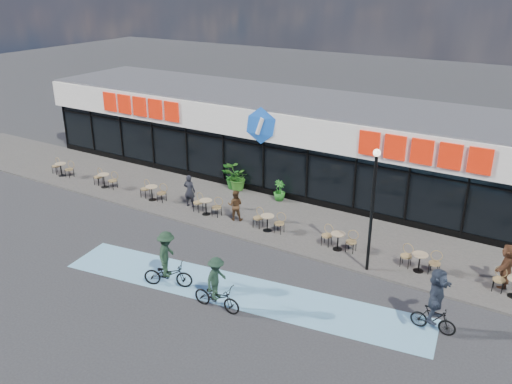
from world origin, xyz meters
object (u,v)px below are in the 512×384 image
(potted_plant_left, at_px, (237,178))
(patron_right, at_px, (235,205))
(bistro_set_0, at_px, (62,168))
(potted_plant_right, at_px, (279,191))
(cyclist_a, at_px, (217,289))
(lamp_post, at_px, (373,200))
(potted_plant_mid, at_px, (232,178))
(cyclist_b, at_px, (436,301))
(patron_left, at_px, (189,191))
(pedestrian_a, at_px, (507,265))

(potted_plant_left, distance_m, patron_right, 3.72)
(bistro_set_0, distance_m, patron_right, 11.71)
(potted_plant_right, xyz_separation_m, cyclist_a, (2.79, -9.39, 0.19))
(lamp_post, height_order, potted_plant_left, lamp_post)
(bistro_set_0, height_order, potted_plant_right, potted_plant_right)
(potted_plant_mid, height_order, potted_plant_right, potted_plant_mid)
(patron_right, xyz_separation_m, cyclist_b, (10.08, -3.65, 0.31))
(potted_plant_left, xyz_separation_m, potted_plant_right, (2.61, -0.03, -0.16))
(lamp_post, height_order, patron_left, lamp_post)
(potted_plant_mid, height_order, patron_left, patron_left)
(potted_plant_right, distance_m, cyclist_a, 9.80)
(patron_right, bearing_deg, cyclist_a, 96.07)
(potted_plant_mid, relative_size, patron_right, 0.85)
(potted_plant_mid, relative_size, potted_plant_right, 1.19)
(pedestrian_a, relative_size, cyclist_b, 0.74)
(pedestrian_a, bearing_deg, potted_plant_mid, -97.86)
(cyclist_a, height_order, cyclist_b, cyclist_b)
(potted_plant_left, xyz_separation_m, cyclist_b, (12.08, -6.79, 0.36))
(pedestrian_a, bearing_deg, bistro_set_0, -85.09)
(potted_plant_left, distance_m, cyclist_b, 13.86)
(bistro_set_0, height_order, potted_plant_left, potted_plant_left)
(bistro_set_0, relative_size, potted_plant_left, 1.13)
(potted_plant_left, bearing_deg, lamp_post, -25.74)
(bistro_set_0, distance_m, cyclist_b, 22.08)
(potted_plant_left, height_order, cyclist_a, cyclist_a)
(bistro_set_0, height_order, patron_left, patron_left)
(cyclist_b, bearing_deg, potted_plant_right, 144.48)
(potted_plant_right, height_order, patron_left, patron_left)
(lamp_post, bearing_deg, potted_plant_right, 145.89)
(bistro_set_0, distance_m, potted_plant_right, 12.74)
(lamp_post, bearing_deg, pedestrian_a, 17.79)
(potted_plant_right, bearing_deg, patron_right, -101.13)
(cyclist_a, bearing_deg, patron_left, 133.92)
(patron_left, bearing_deg, bistro_set_0, -8.87)
(bistro_set_0, xyz_separation_m, cyclist_b, (21.79, -3.51, 0.59))
(patron_left, relative_size, cyclist_b, 0.72)
(lamp_post, distance_m, potted_plant_mid, 10.47)
(potted_plant_left, xyz_separation_m, cyclist_a, (5.40, -9.42, 0.03))
(bistro_set_0, bearing_deg, potted_plant_left, 18.70)
(pedestrian_a, bearing_deg, potted_plant_right, -100.36)
(potted_plant_mid, relative_size, patron_left, 0.76)
(bistro_set_0, xyz_separation_m, cyclist_a, (15.11, -6.14, 0.26))
(potted_plant_left, height_order, potted_plant_right, potted_plant_left)
(cyclist_b, bearing_deg, bistro_set_0, 170.86)
(bistro_set_0, bearing_deg, potted_plant_mid, 19.66)
(potted_plant_mid, xyz_separation_m, cyclist_b, (12.41, -6.86, 0.42))
(pedestrian_a, bearing_deg, patron_left, -85.49)
(patron_left, relative_size, cyclist_a, 0.82)
(patron_left, relative_size, pedestrian_a, 0.97)
(potted_plant_right, distance_m, pedestrian_a, 11.35)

